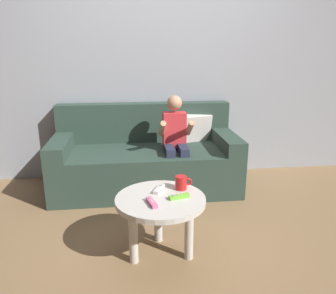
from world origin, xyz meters
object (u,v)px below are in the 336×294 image
(coffee_table, at_px, (160,207))
(game_remote_pink_far_corner, at_px, (152,202))
(couch, at_px, (147,159))
(game_remote_white_center, at_px, (159,189))
(coffee_mug, at_px, (181,183))
(game_remote_lime_near_edge, at_px, (179,196))
(person_seated_on_couch, at_px, (175,139))

(coffee_table, height_order, game_remote_pink_far_corner, game_remote_pink_far_corner)
(couch, bearing_deg, game_remote_pink_far_corner, -91.60)
(game_remote_white_center, xyz_separation_m, coffee_mug, (0.16, 0.01, 0.04))
(coffee_table, height_order, game_remote_white_center, game_remote_white_center)
(couch, xyz_separation_m, game_remote_white_center, (0.03, -1.11, 0.16))
(game_remote_lime_near_edge, relative_size, game_remote_pink_far_corner, 1.00)
(game_remote_lime_near_edge, bearing_deg, coffee_mug, 75.67)
(person_seated_on_couch, distance_m, game_remote_white_center, 0.96)
(game_remote_lime_near_edge, height_order, game_remote_pink_far_corner, same)
(game_remote_pink_far_corner, bearing_deg, coffee_mug, 43.57)
(coffee_table, height_order, game_remote_lime_near_edge, game_remote_lime_near_edge)
(game_remote_pink_far_corner, relative_size, coffee_mug, 1.23)
(coffee_table, distance_m, game_remote_white_center, 0.13)
(person_seated_on_couch, distance_m, coffee_table, 1.08)
(game_remote_white_center, distance_m, game_remote_pink_far_corner, 0.21)
(game_remote_pink_far_corner, distance_m, coffee_mug, 0.31)
(person_seated_on_couch, distance_m, coffee_mug, 0.92)
(game_remote_white_center, relative_size, game_remote_pink_far_corner, 0.98)
(game_remote_white_center, height_order, coffee_mug, coffee_mug)
(game_remote_pink_far_corner, bearing_deg, person_seated_on_couch, 74.80)
(coffee_table, distance_m, game_remote_pink_far_corner, 0.14)
(game_remote_lime_near_edge, height_order, game_remote_white_center, same)
(couch, xyz_separation_m, coffee_mug, (0.18, -1.10, 0.19))
(game_remote_pink_far_corner, bearing_deg, game_remote_white_center, 71.86)
(game_remote_lime_near_edge, bearing_deg, game_remote_pink_far_corner, -160.15)
(person_seated_on_couch, bearing_deg, game_remote_lime_near_edge, -96.57)
(coffee_mug, bearing_deg, game_remote_lime_near_edge, -104.33)
(couch, bearing_deg, game_remote_white_center, -88.52)
(person_seated_on_couch, xyz_separation_m, game_remote_pink_far_corner, (-0.31, -1.13, -0.10))
(person_seated_on_couch, relative_size, game_remote_lime_near_edge, 6.58)
(game_remote_white_center, bearing_deg, game_remote_pink_far_corner, -108.14)
(couch, relative_size, game_remote_lime_near_edge, 12.51)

